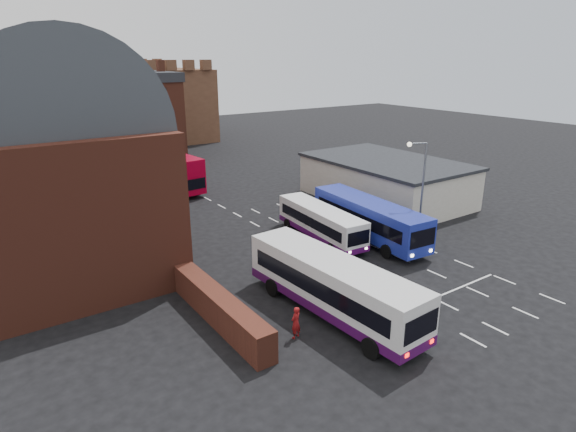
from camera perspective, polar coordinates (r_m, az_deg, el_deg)
ground at (r=31.94m, az=10.40°, el=-8.47°), size 180.00×180.00×0.00m
railway_station at (r=41.57m, az=-27.44°, el=7.20°), size 12.00×28.00×16.00m
forecourt_wall at (r=27.59m, az=-8.09°, el=-10.83°), size 1.20×10.00×1.80m
cream_building at (r=50.54m, az=11.49°, el=4.24°), size 10.40×16.40×4.25m
brick_terrace at (r=67.89m, az=-22.37°, el=9.72°), size 22.00×10.00×11.00m
castle_keep at (r=90.13m, az=-17.87°, el=12.40°), size 22.00×22.00×12.00m
bus_white_outbound at (r=27.82m, az=5.30°, el=-7.92°), size 3.61×12.45×3.36m
bus_white_inbound at (r=39.09m, az=3.93°, el=-0.56°), size 3.06×9.90×2.66m
bus_blue at (r=39.39m, az=9.57°, el=-0.12°), size 3.67×11.97×3.22m
bus_red_double at (r=54.93m, az=-13.54°, el=5.26°), size 3.40×10.46×4.11m
street_lamp at (r=38.67m, az=15.35°, el=3.78°), size 1.55×0.81×8.16m
pedestrian_red at (r=26.06m, az=0.92°, el=-12.51°), size 0.76×0.60×1.81m
pedestrian_beige at (r=26.42m, az=8.40°, el=-12.78°), size 0.84×0.76×1.40m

